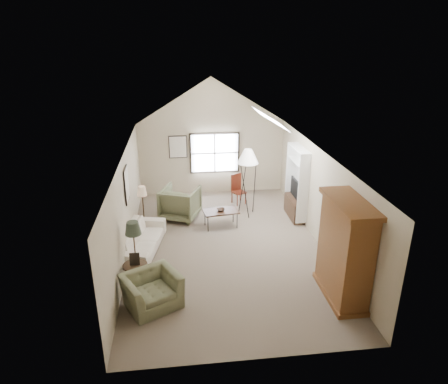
{
  "coord_description": "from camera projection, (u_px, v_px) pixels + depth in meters",
  "views": [
    {
      "loc": [
        -1.15,
        -9.26,
        5.24
      ],
      "look_at": [
        0.0,
        0.4,
        1.4
      ],
      "focal_mm": 32.0,
      "sensor_mm": 36.0,
      "label": 1
    }
  ],
  "objects": [
    {
      "name": "media_console",
      "position": [
        294.0,
        208.0,
        12.23
      ],
      "size": [
        0.34,
        1.18,
        0.6
      ],
      "primitive_type": "cube",
      "color": "#382316",
      "rests_on": "ground"
    },
    {
      "name": "skylight",
      "position": [
        271.0,
        118.0,
        10.4
      ],
      "size": [
        0.8,
        1.2,
        0.52
      ],
      "primitive_type": null,
      "color": "white",
      "rests_on": "room_shell"
    },
    {
      "name": "armchair_far",
      "position": [
        180.0,
        203.0,
        12.1
      ],
      "size": [
        1.38,
        1.39,
        0.98
      ],
      "primitive_type": "imported",
      "rotation": [
        0.0,
        0.0,
        2.76
      ],
      "color": "#626949",
      "rests_on": "ground"
    },
    {
      "name": "tv_panel",
      "position": [
        296.0,
        189.0,
        12.0
      ],
      "size": [
        0.05,
        0.9,
        0.55
      ],
      "primitive_type": "cube",
      "color": "black",
      "rests_on": "media_console"
    },
    {
      "name": "dark_lamp",
      "position": [
        135.0,
        252.0,
        8.86
      ],
      "size": [
        0.42,
        0.42,
        1.51
      ],
      "primitive_type": null,
      "rotation": [
        0.0,
        0.0,
        -0.19
      ],
      "color": "#252C1F",
      "rests_on": "ground"
    },
    {
      "name": "window",
      "position": [
        215.0,
        153.0,
        13.74
      ],
      "size": [
        1.72,
        0.08,
        1.42
      ],
      "primitive_type": "cube",
      "color": "black",
      "rests_on": "room_shell"
    },
    {
      "name": "bowl",
      "position": [
        221.0,
        210.0,
        11.5
      ],
      "size": [
        0.27,
        0.27,
        0.06
      ],
      "primitive_type": "imported",
      "rotation": [
        0.0,
        0.0,
        0.14
      ],
      "color": "#381F17",
      "rests_on": "coffee_table"
    },
    {
      "name": "tripod_lamp",
      "position": [
        247.0,
        182.0,
        12.09
      ],
      "size": [
        0.75,
        0.75,
        2.16
      ],
      "primitive_type": null,
      "rotation": [
        0.0,
        0.0,
        -0.23
      ],
      "color": "white",
      "rests_on": "ground"
    },
    {
      "name": "sofa",
      "position": [
        141.0,
        239.0,
        10.32
      ],
      "size": [
        1.25,
        2.29,
        0.63
      ],
      "primitive_type": "imported",
      "rotation": [
        0.0,
        0.0,
        1.38
      ],
      "color": "beige",
      "rests_on": "ground"
    },
    {
      "name": "tan_lamp",
      "position": [
        143.0,
        208.0,
        11.29
      ],
      "size": [
        0.32,
        0.32,
        1.36
      ],
      "primitive_type": null,
      "rotation": [
        0.0,
        0.0,
        -0.19
      ],
      "color": "tan",
      "rests_on": "ground"
    },
    {
      "name": "armoire",
      "position": [
        345.0,
        250.0,
        8.23
      ],
      "size": [
        0.6,
        1.5,
        2.2
      ],
      "primitive_type": "cube",
      "color": "brown",
      "rests_on": "ground"
    },
    {
      "name": "coffee_table",
      "position": [
        221.0,
        219.0,
        11.61
      ],
      "size": [
        1.07,
        0.69,
        0.51
      ],
      "primitive_type": "cube",
      "rotation": [
        0.0,
        0.0,
        0.14
      ],
      "color": "#3C2218",
      "rests_on": "ground"
    },
    {
      "name": "side_chair",
      "position": [
        239.0,
        189.0,
        13.14
      ],
      "size": [
        0.51,
        0.51,
        0.99
      ],
      "primitive_type": "cube",
      "rotation": [
        0.0,
        0.0,
        0.42
      ],
      "color": "brown",
      "rests_on": "ground"
    },
    {
      "name": "wall_art",
      "position": [
        153.0,
        165.0,
        11.56
      ],
      "size": [
        1.97,
        3.71,
        0.88
      ],
      "color": "black",
      "rests_on": "room_shell"
    },
    {
      "name": "tv_alcove",
      "position": [
        297.0,
        182.0,
        11.92
      ],
      "size": [
        0.32,
        1.3,
        2.1
      ],
      "primitive_type": "cube",
      "color": "white",
      "rests_on": "ground"
    },
    {
      "name": "armchair_near",
      "position": [
        152.0,
        290.0,
        8.19
      ],
      "size": [
        1.4,
        1.34,
        0.7
      ],
      "primitive_type": "imported",
      "rotation": [
        0.0,
        0.0,
        0.49
      ],
      "color": "#6C6C4C",
      "rests_on": "ground"
    },
    {
      "name": "side_table",
      "position": [
        136.0,
        275.0,
        8.86
      ],
      "size": [
        0.64,
        0.64,
        0.54
      ],
      "primitive_type": "cylinder",
      "rotation": [
        0.0,
        0.0,
        -0.19
      ],
      "color": "#372416",
      "rests_on": "ground"
    },
    {
      "name": "room_shell",
      "position": [
        226.0,
        127.0,
        9.43
      ],
      "size": [
        5.01,
        8.01,
        4.0
      ],
      "color": "#736452",
      "rests_on": "ground"
    }
  ]
}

